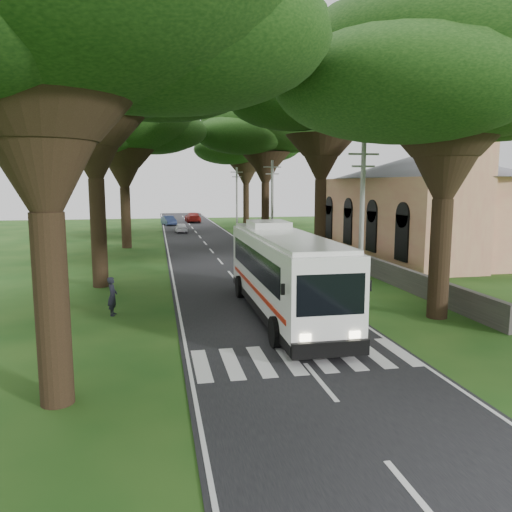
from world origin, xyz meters
TOP-DOWN VIEW (x-y plane):
  - ground at (0.00, 0.00)m, footprint 140.00×140.00m
  - road at (0.00, 25.00)m, footprint 8.00×120.00m
  - crosswalk at (0.00, -2.00)m, footprint 8.00×3.00m
  - property_wall at (9.00, 24.00)m, footprint 0.35×50.00m
  - church at (17.86, 21.55)m, footprint 14.00×24.00m
  - pole_near at (5.50, 6.00)m, footprint 1.60×0.24m
  - pole_mid at (5.50, 26.00)m, footprint 1.60×0.24m
  - pole_far at (5.50, 46.00)m, footprint 1.60×0.24m
  - tree_l_mida at (-8.00, 12.00)m, footprint 16.32×16.32m
  - tree_l_midb at (-7.50, 30.00)m, footprint 12.95×12.95m
  - tree_l_far at (-8.50, 48.00)m, footprint 16.08×16.08m
  - tree_r_near at (7.50, 2.00)m, footprint 14.27×14.27m
  - tree_r_mida at (8.00, 20.00)m, footprint 13.47×13.47m
  - tree_r_midb at (7.50, 38.00)m, footprint 14.57×14.57m
  - tree_r_far at (8.50, 56.00)m, footprint 14.22×14.22m
  - coach_bus at (0.80, 3.66)m, footprint 3.08×12.75m
  - distant_car_a at (-1.84, 43.65)m, footprint 1.59×3.53m
  - distant_car_b at (-3.00, 54.96)m, footprint 2.28×4.29m
  - distant_car_c at (0.80, 59.82)m, footprint 2.35×5.29m
  - pedestrian at (-6.77, 5.22)m, footprint 0.49×0.68m

SIDE VIEW (x-z plane):
  - ground at x=0.00m, z-range 0.00..0.00m
  - crosswalk at x=0.00m, z-range -0.01..0.01m
  - road at x=0.00m, z-range -0.01..0.03m
  - property_wall at x=9.00m, z-range 0.00..1.20m
  - distant_car_a at x=-1.84m, z-range 0.03..1.21m
  - distant_car_b at x=-3.00m, z-range 0.03..1.37m
  - distant_car_c at x=0.80m, z-range 0.03..1.54m
  - pedestrian at x=-6.77m, z-range 0.00..1.77m
  - coach_bus at x=0.80m, z-range 0.14..3.90m
  - pole_near at x=5.50m, z-range 0.18..8.18m
  - pole_mid at x=5.50m, z-range 0.18..8.18m
  - pole_far at x=5.50m, z-range 0.18..8.18m
  - church at x=17.86m, z-range -0.89..10.71m
  - tree_r_near at x=7.50m, z-range 3.74..17.48m
  - tree_l_midb at x=-7.50m, z-range 4.17..18.35m
  - tree_r_far at x=8.50m, z-range 4.31..19.22m
  - tree_r_midb at x=7.50m, z-range 4.50..19.94m
  - tree_l_far at x=-8.50m, z-range 4.59..20.78m
  - tree_l_mida at x=-8.00m, z-range 4.58..20.83m
  - tree_r_mida at x=8.00m, z-range 4.84..20.62m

